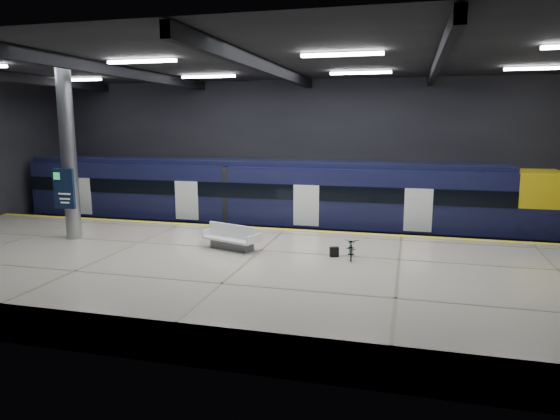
% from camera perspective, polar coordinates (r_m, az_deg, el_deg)
% --- Properties ---
extents(ground, '(30.00, 30.00, 0.00)m').
position_cam_1_polar(ground, '(19.80, -1.33, -7.00)').
color(ground, black).
rests_on(ground, ground).
extents(room_shell, '(30.10, 16.10, 8.05)m').
position_cam_1_polar(room_shell, '(18.94, -1.41, 9.79)').
color(room_shell, black).
rests_on(room_shell, ground).
extents(platform, '(30.00, 11.00, 1.10)m').
position_cam_1_polar(platform, '(17.35, -3.62, -7.58)').
color(platform, beige).
rests_on(platform, ground).
extents(safety_strip, '(30.00, 0.40, 0.01)m').
position_cam_1_polar(safety_strip, '(22.09, 0.61, -2.25)').
color(safety_strip, yellow).
rests_on(safety_strip, platform).
extents(rails, '(30.00, 1.52, 0.16)m').
position_cam_1_polar(rails, '(24.93, 2.14, -3.26)').
color(rails, gray).
rests_on(rails, ground).
extents(train, '(29.40, 2.84, 3.79)m').
position_cam_1_polar(train, '(24.67, 0.93, 1.29)').
color(train, black).
rests_on(train, ground).
extents(bench, '(2.33, 1.55, 0.95)m').
position_cam_1_polar(bench, '(18.74, -5.54, -3.48)').
color(bench, '#595B60').
rests_on(bench, platform).
extents(bicycle, '(0.66, 1.47, 0.74)m').
position_cam_1_polar(bicycle, '(17.63, 8.16, -4.26)').
color(bicycle, '#99999E').
rests_on(bicycle, platform).
extents(pannier_bag, '(0.35, 0.29, 0.35)m').
position_cam_1_polar(pannier_bag, '(17.75, 6.21, -4.78)').
color(pannier_bag, black).
rests_on(pannier_bag, platform).
extents(info_column, '(0.90, 0.78, 6.90)m').
position_cam_1_polar(info_column, '(21.71, -23.05, 5.70)').
color(info_column, '#9EA0A5').
rests_on(info_column, platform).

